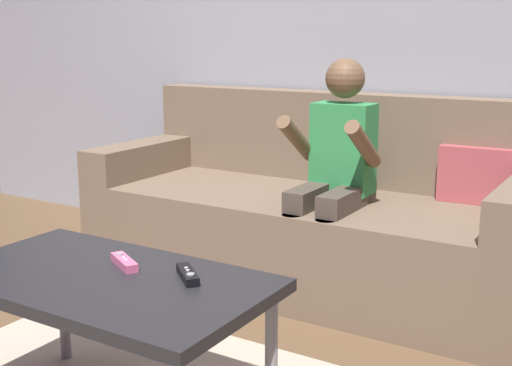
# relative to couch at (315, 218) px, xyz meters

# --- Properties ---
(wall_back) EXTENTS (5.13, 0.05, 2.50)m
(wall_back) POSITION_rel_couch_xyz_m (-0.13, 0.39, 0.96)
(wall_back) COLOR #999EA8
(wall_back) RESTS_ON ground
(couch) EXTENTS (2.02, 0.80, 0.84)m
(couch) POSITION_rel_couch_xyz_m (0.00, 0.00, 0.00)
(couch) COLOR #75604C
(couch) RESTS_ON ground
(person_seated_on_couch) EXTENTS (0.35, 0.43, 1.01)m
(person_seated_on_couch) POSITION_rel_couch_xyz_m (0.17, -0.19, 0.28)
(person_seated_on_couch) COLOR #4C4238
(person_seated_on_couch) RESTS_ON ground
(coffee_table) EXTENTS (0.93, 0.51, 0.45)m
(coffee_table) POSITION_rel_couch_xyz_m (0.03, -1.36, 0.11)
(coffee_table) COLOR #232326
(coffee_table) RESTS_ON ground
(game_remote_black_near_edge) EXTENTS (0.13, 0.12, 0.03)m
(game_remote_black_near_edge) POSITION_rel_couch_xyz_m (0.24, -1.26, 0.17)
(game_remote_black_near_edge) COLOR black
(game_remote_black_near_edge) RESTS_ON coffee_table
(game_remote_pink_center) EXTENTS (0.14, 0.10, 0.03)m
(game_remote_pink_center) POSITION_rel_couch_xyz_m (0.02, -1.27, 0.17)
(game_remote_pink_center) COLOR pink
(game_remote_pink_center) RESTS_ON coffee_table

